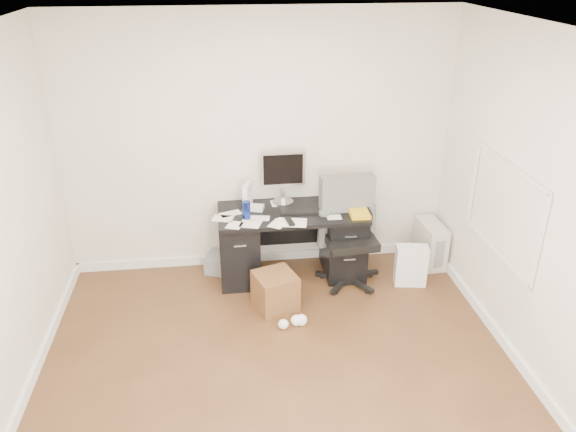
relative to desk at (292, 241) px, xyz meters
name	(u,v)px	position (x,y,z in m)	size (l,w,h in m)	color
ground	(282,383)	(-0.30, -1.65, -0.40)	(4.00, 4.00, 0.00)	#442816
room_shell	(285,192)	(-0.27, -1.62, 1.26)	(4.02, 4.02, 2.71)	beige
desk	(292,241)	(0.00, 0.00, 0.00)	(1.50, 0.70, 0.75)	black
loose_papers	(273,214)	(-0.20, -0.05, 0.35)	(1.10, 0.60, 0.00)	white
lcd_monitor	(283,177)	(-0.07, 0.21, 0.64)	(0.46, 0.26, 0.58)	#ABABAF
keyboard	(302,211)	(0.10, -0.03, 0.36)	(0.43, 0.15, 0.02)	black
computer_mouse	(328,206)	(0.38, 0.01, 0.38)	(0.06, 0.06, 0.06)	#ABABAF
travel_mug	(246,210)	(-0.47, -0.11, 0.44)	(0.08, 0.08, 0.18)	navy
white_binder	(248,196)	(-0.44, 0.14, 0.48)	(0.11, 0.23, 0.27)	silver
magazine_file	(347,190)	(0.58, 0.10, 0.51)	(0.13, 0.27, 0.31)	#99704A
pen_cup	(324,196)	(0.35, 0.10, 0.45)	(0.09, 0.09, 0.21)	#593519
yellow_book	(360,213)	(0.66, -0.17, 0.37)	(0.20, 0.26, 0.05)	gold
paper_remote	(292,222)	(-0.03, -0.27, 0.36)	(0.28, 0.23, 0.02)	white
office_chair	(350,234)	(0.57, -0.22, 0.16)	(0.63, 0.63, 1.12)	#4B4D4B
pc_tower	(430,243)	(1.54, 0.06, -0.16)	(0.21, 0.48, 0.48)	beige
shopping_bag	(411,265)	(1.19, -0.34, -0.18)	(0.32, 0.23, 0.43)	silver
wicker_basket	(275,291)	(-0.24, -0.59, -0.22)	(0.37, 0.37, 0.37)	#4F2F17
desk_printer	(223,263)	(-0.73, 0.16, -0.30)	(0.34, 0.28, 0.20)	slate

